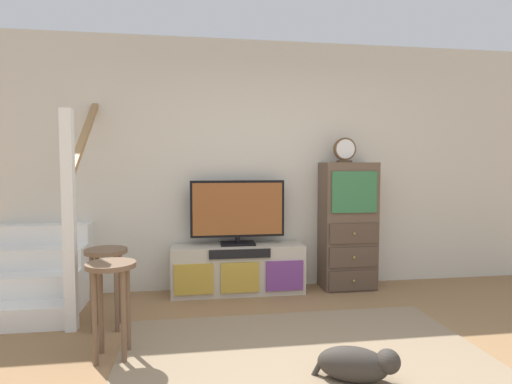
{
  "coord_description": "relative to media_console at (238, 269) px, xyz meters",
  "views": [
    {
      "loc": [
        -0.76,
        -2.1,
        1.34
      ],
      "look_at": [
        -0.18,
        1.71,
        1.1
      ],
      "focal_mm": 29.1,
      "sensor_mm": 36.0,
      "label": 1
    }
  ],
  "objects": [
    {
      "name": "side_cabinet",
      "position": [
        1.21,
        0.01,
        0.43
      ],
      "size": [
        0.58,
        0.38,
        1.38
      ],
      "color": "brown",
      "rests_on": "ground_plane"
    },
    {
      "name": "bar_stool_near",
      "position": [
        -1.03,
        -1.35,
        0.25
      ],
      "size": [
        0.34,
        0.34,
        0.68
      ],
      "color": "brown",
      "rests_on": "ground_plane"
    },
    {
      "name": "dog",
      "position": [
        0.54,
        -1.92,
        -0.14
      ],
      "size": [
        0.51,
        0.36,
        0.23
      ],
      "color": "#332D28",
      "rests_on": "ground_plane"
    },
    {
      "name": "desk_clock",
      "position": [
        1.16,
        -0.0,
        1.26
      ],
      "size": [
        0.24,
        0.08,
        0.27
      ],
      "color": "#4C3823",
      "rests_on": "side_cabinet"
    },
    {
      "name": "area_rug",
      "position": [
        0.3,
        -1.59,
        -0.25
      ],
      "size": [
        2.6,
        1.8,
        0.01
      ],
      "primitive_type": "cube",
      "color": "#847056",
      "rests_on": "ground_plane"
    },
    {
      "name": "media_console",
      "position": [
        0.0,
        0.0,
        0.0
      ],
      "size": [
        1.39,
        0.38,
        0.51
      ],
      "color": "#BCB29E",
      "rests_on": "ground_plane"
    },
    {
      "name": "staircase",
      "position": [
        -1.94,
        0.01,
        0.11
      ],
      "size": [
        1.0,
        1.36,
        2.2
      ],
      "color": "white",
      "rests_on": "ground_plane"
    },
    {
      "name": "bar_stool_far",
      "position": [
        -1.17,
        -0.78,
        0.24
      ],
      "size": [
        0.34,
        0.34,
        0.66
      ],
      "color": "brown",
      "rests_on": "ground_plane"
    },
    {
      "name": "television",
      "position": [
        0.0,
        0.02,
        0.62
      ],
      "size": [
        0.99,
        0.22,
        0.68
      ],
      "color": "black",
      "rests_on": "media_console"
    },
    {
      "name": "back_wall",
      "position": [
        0.3,
        0.27,
        1.09
      ],
      "size": [
        6.4,
        0.12,
        2.7
      ],
      "primitive_type": "cube",
      "color": "beige",
      "rests_on": "ground_plane"
    }
  ]
}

